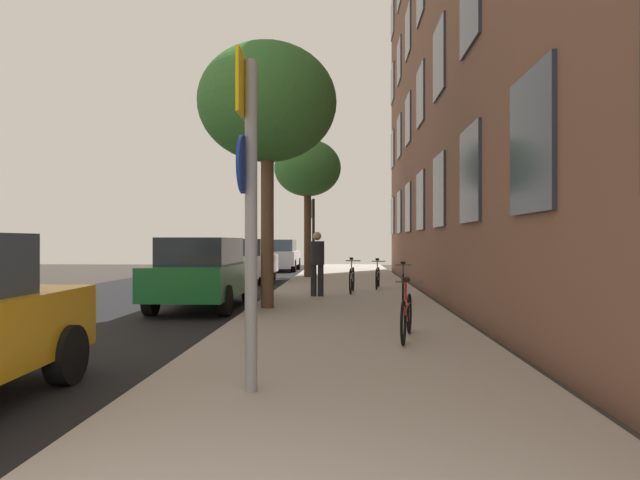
{
  "coord_description": "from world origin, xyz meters",
  "views": [
    {
      "loc": [
        1.08,
        -1.8,
        1.55
      ],
      "look_at": [
        0.42,
        13.07,
        1.58
      ],
      "focal_mm": 32.35,
      "sensor_mm": 36.0,
      "label": 1
    }
  ],
  "objects_px": {
    "pedestrian_0": "(317,259)",
    "bicycle_0": "(406,315)",
    "sign_post": "(249,194)",
    "bicycle_3": "(378,277)",
    "car_2": "(246,260)",
    "tree_near": "(267,104)",
    "bicycle_1": "(403,285)",
    "bicycle_2": "(352,279)",
    "traffic_light": "(311,222)",
    "tree_far": "(308,169)",
    "car_3": "(280,255)",
    "car_1": "(204,272)"
  },
  "relations": [
    {
      "from": "sign_post",
      "to": "car_2",
      "type": "bearing_deg",
      "value": 99.9
    },
    {
      "from": "bicycle_1",
      "to": "pedestrian_0",
      "type": "xyz_separation_m",
      "value": [
        -2.14,
        0.89,
        0.59
      ]
    },
    {
      "from": "bicycle_1",
      "to": "car_3",
      "type": "bearing_deg",
      "value": 107.01
    },
    {
      "from": "bicycle_0",
      "to": "tree_near",
      "type": "bearing_deg",
      "value": 123.58
    },
    {
      "from": "sign_post",
      "to": "pedestrian_0",
      "type": "height_order",
      "value": "sign_post"
    },
    {
      "from": "tree_near",
      "to": "pedestrian_0",
      "type": "xyz_separation_m",
      "value": [
        0.94,
        2.65,
        -3.43
      ]
    },
    {
      "from": "bicycle_1",
      "to": "car_2",
      "type": "height_order",
      "value": "car_2"
    },
    {
      "from": "bicycle_2",
      "to": "bicycle_3",
      "type": "bearing_deg",
      "value": 61.87
    },
    {
      "from": "tree_far",
      "to": "car_3",
      "type": "distance_m",
      "value": 7.88
    },
    {
      "from": "bicycle_1",
      "to": "bicycle_2",
      "type": "distance_m",
      "value": 2.24
    },
    {
      "from": "car_1",
      "to": "traffic_light",
      "type": "bearing_deg",
      "value": 81.84
    },
    {
      "from": "bicycle_1",
      "to": "tree_near",
      "type": "bearing_deg",
      "value": -150.33
    },
    {
      "from": "pedestrian_0",
      "to": "car_3",
      "type": "bearing_deg",
      "value": 100.19
    },
    {
      "from": "tree_near",
      "to": "car_1",
      "type": "bearing_deg",
      "value": 154.4
    },
    {
      "from": "tree_far",
      "to": "bicycle_1",
      "type": "bearing_deg",
      "value": -71.87
    },
    {
      "from": "sign_post",
      "to": "car_1",
      "type": "distance_m",
      "value": 8.04
    },
    {
      "from": "bicycle_0",
      "to": "car_2",
      "type": "relative_size",
      "value": 0.4
    },
    {
      "from": "bicycle_3",
      "to": "car_1",
      "type": "distance_m",
      "value": 6.08
    },
    {
      "from": "car_2",
      "to": "tree_far",
      "type": "bearing_deg",
      "value": 35.8
    },
    {
      "from": "traffic_light",
      "to": "car_1",
      "type": "bearing_deg",
      "value": -98.16
    },
    {
      "from": "tree_near",
      "to": "car_2",
      "type": "relative_size",
      "value": 1.39
    },
    {
      "from": "sign_post",
      "to": "bicycle_0",
      "type": "bearing_deg",
      "value": 58.61
    },
    {
      "from": "traffic_light",
      "to": "bicycle_0",
      "type": "xyz_separation_m",
      "value": [
        2.4,
        -16.75,
        -1.91
      ]
    },
    {
      "from": "pedestrian_0",
      "to": "bicycle_0",
      "type": "bearing_deg",
      "value": -75.97
    },
    {
      "from": "sign_post",
      "to": "bicycle_3",
      "type": "height_order",
      "value": "sign_post"
    },
    {
      "from": "sign_post",
      "to": "tree_far",
      "type": "height_order",
      "value": "tree_far"
    },
    {
      "from": "sign_post",
      "to": "pedestrian_0",
      "type": "bearing_deg",
      "value": 88.87
    },
    {
      "from": "bicycle_3",
      "to": "car_3",
      "type": "xyz_separation_m",
      "value": [
        -4.36,
        12.31,
        0.36
      ]
    },
    {
      "from": "tree_near",
      "to": "bicycle_1",
      "type": "height_order",
      "value": "tree_near"
    },
    {
      "from": "tree_far",
      "to": "bicycle_1",
      "type": "xyz_separation_m",
      "value": [
        2.92,
        -8.91,
        -3.95
      ]
    },
    {
      "from": "tree_far",
      "to": "car_3",
      "type": "bearing_deg",
      "value": 105.51
    },
    {
      "from": "traffic_light",
      "to": "tree_near",
      "type": "relative_size",
      "value": 0.58
    },
    {
      "from": "pedestrian_0",
      "to": "car_1",
      "type": "height_order",
      "value": "pedestrian_0"
    },
    {
      "from": "bicycle_1",
      "to": "pedestrian_0",
      "type": "relative_size",
      "value": 0.97
    },
    {
      "from": "pedestrian_0",
      "to": "sign_post",
      "type": "bearing_deg",
      "value": -91.13
    },
    {
      "from": "car_1",
      "to": "car_2",
      "type": "distance_m",
      "value": 8.35
    },
    {
      "from": "car_1",
      "to": "car_2",
      "type": "relative_size",
      "value": 1.06
    },
    {
      "from": "car_2",
      "to": "bicycle_1",
      "type": "bearing_deg",
      "value": -55.15
    },
    {
      "from": "bicycle_0",
      "to": "bicycle_2",
      "type": "height_order",
      "value": "bicycle_2"
    },
    {
      "from": "bicycle_2",
      "to": "bicycle_1",
      "type": "bearing_deg",
      "value": -56.87
    },
    {
      "from": "traffic_light",
      "to": "tree_far",
      "type": "distance_m",
      "value": 3.02
    },
    {
      "from": "traffic_light",
      "to": "tree_near",
      "type": "height_order",
      "value": "tree_near"
    },
    {
      "from": "car_2",
      "to": "sign_post",
      "type": "bearing_deg",
      "value": -80.1
    },
    {
      "from": "tree_near",
      "to": "car_1",
      "type": "xyz_separation_m",
      "value": [
        -1.57,
        0.75,
        -3.67
      ]
    },
    {
      "from": "pedestrian_0",
      "to": "tree_near",
      "type": "bearing_deg",
      "value": -109.61
    },
    {
      "from": "car_1",
      "to": "pedestrian_0",
      "type": "bearing_deg",
      "value": 36.97
    },
    {
      "from": "car_1",
      "to": "tree_far",
      "type": "bearing_deg",
      "value": 80.08
    },
    {
      "from": "tree_far",
      "to": "car_1",
      "type": "height_order",
      "value": "tree_far"
    },
    {
      "from": "tree_far",
      "to": "bicycle_2",
      "type": "distance_m",
      "value": 8.24
    },
    {
      "from": "traffic_light",
      "to": "car_3",
      "type": "relative_size",
      "value": 0.8
    }
  ]
}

